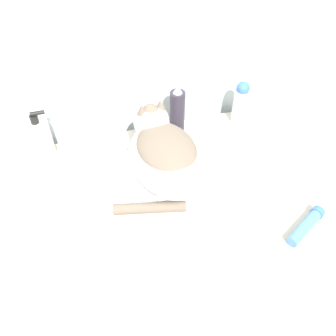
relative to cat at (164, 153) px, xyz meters
The scene contains 9 objects.
wall_back 0.38m from the cat, 95.86° to the left, with size 8.00×0.05×2.40m.
vanity_counter 0.58m from the cat, 148.69° to the right, with size 1.02×0.60×0.89m.
sink_basin 0.11m from the cat, 77.88° to the right, with size 0.38×0.38×0.05m.
cat is the anchor object (origin of this frame).
faucet 0.23m from the cat, 165.31° to the left, with size 0.13×0.07×0.13m.
deodorant_stick 0.40m from the cat, 33.74° to the left, with size 0.05×0.05×0.16m.
soap_pump_bottle 0.39m from the cat, 145.98° to the left, with size 0.07×0.07×0.18m.
hairspray_can_black 0.25m from the cat, 64.42° to the left, with size 0.05×0.05×0.18m.
cream_tube 0.41m from the cat, 37.94° to the right, with size 0.14×0.10×0.03m.
Camera 1 is at (-0.15, -0.34, 1.67)m, focal length 38.00 mm.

